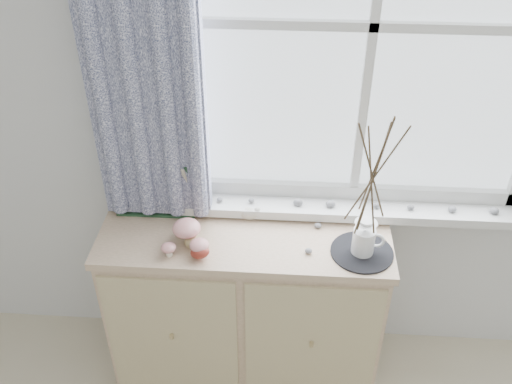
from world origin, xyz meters
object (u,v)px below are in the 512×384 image
at_px(twig_pitcher, 374,172).
at_px(botanical_book, 153,189).
at_px(toadstool_cluster, 188,235).
at_px(sideboard, 246,306).

bearing_deg(twig_pitcher, botanical_book, 174.32).
distance_m(botanical_book, toadstool_cluster, 0.27).
relative_size(sideboard, twig_pitcher, 1.80).
bearing_deg(toadstool_cluster, sideboard, 22.41).
bearing_deg(twig_pitcher, toadstool_cluster, -172.80).
relative_size(sideboard, botanical_book, 3.08).
bearing_deg(botanical_book, twig_pitcher, -12.38).
bearing_deg(twig_pitcher, sideboard, 176.76).
distance_m(toadstool_cluster, twig_pitcher, 0.76).
height_order(sideboard, toadstool_cluster, toadstool_cluster).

